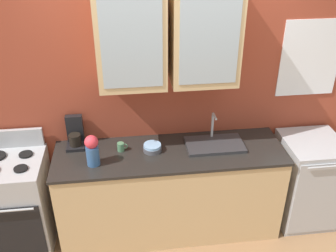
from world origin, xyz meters
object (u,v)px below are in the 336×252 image
at_px(stove_range, 19,203).
at_px(vase, 92,150).
at_px(bowl_stack, 152,148).
at_px(coffee_maker, 75,135).
at_px(dishwasher, 307,180).
at_px(sink_faucet, 215,144).
at_px(cup_near_sink, 121,147).

relative_size(stove_range, vase, 3.83).
xyz_separation_m(bowl_stack, coffee_maker, (-0.70, 0.19, 0.07)).
relative_size(vase, dishwasher, 0.31).
bearing_deg(vase, dishwasher, 2.85).
bearing_deg(vase, sink_faucet, 8.05).
distance_m(sink_faucet, coffee_maker, 1.31).
height_order(sink_faucet, dishwasher, sink_faucet).
bearing_deg(dishwasher, sink_faucet, 176.84).
height_order(sink_faucet, vase, sink_faucet).
bearing_deg(stove_range, dishwasher, -0.09).
bearing_deg(bowl_stack, cup_near_sink, 172.20).
xyz_separation_m(stove_range, coffee_maker, (0.57, 0.23, 0.56)).
bearing_deg(bowl_stack, vase, -164.33).
bearing_deg(coffee_maker, cup_near_sink, -20.05).
bearing_deg(vase, stove_range, 171.73).
bearing_deg(stove_range, vase, -8.27).
distance_m(stove_range, dishwasher, 2.84).
height_order(stove_range, coffee_maker, coffee_maker).
height_order(stove_range, bowl_stack, stove_range).
relative_size(stove_range, cup_near_sink, 11.33).
distance_m(bowl_stack, dishwasher, 1.64).
bearing_deg(stove_range, sink_faucet, 1.53).
bearing_deg(cup_near_sink, sink_faucet, -1.92).
distance_m(vase, coffee_maker, 0.39).
relative_size(sink_faucet, bowl_stack, 3.15).
relative_size(dishwasher, coffee_maker, 3.18).
distance_m(dishwasher, coffee_maker, 2.35).
height_order(bowl_stack, cup_near_sink, cup_near_sink).
relative_size(stove_range, coffee_maker, 3.80).
relative_size(sink_faucet, dishwasher, 0.58).
distance_m(stove_range, vase, 0.97).
relative_size(bowl_stack, vase, 0.59).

